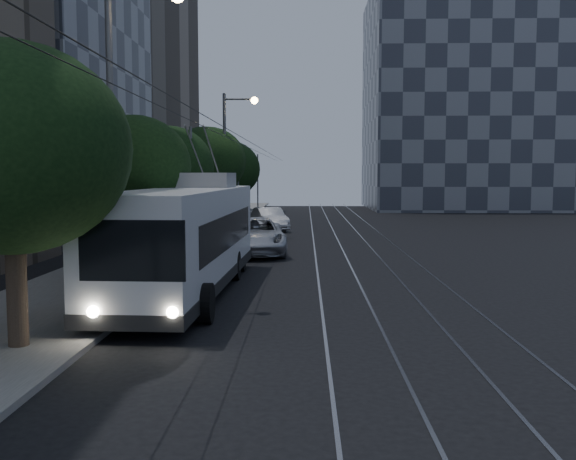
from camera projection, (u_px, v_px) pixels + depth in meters
The scene contains 21 objects.
ground at pixel (312, 308), 18.75m from camera, with size 120.00×120.00×0.00m, color black.
sidewalk at pixel (185, 237), 38.86m from camera, with size 5.00×90.00×0.15m, color slate.
tram_rails at pixel (350, 239), 38.60m from camera, with size 4.52×90.00×0.02m.
overhead_wires at pixel (226, 181), 38.50m from camera, with size 2.23×90.00×6.00m.
building_glass_mid at pixel (5, 21), 40.00m from camera, with size 14.40×18.40×26.80m.
building_tan_far at pixel (104, 28), 59.57m from camera, with size 14.40×22.40×34.80m.
building_distant_right at pixel (468, 102), 71.99m from camera, with size 22.00×18.00×24.00m, color #3A3E4A.
trolleybus at pixel (186, 238), 20.96m from camera, with size 3.19×13.31×5.63m.
pickup_silver at pixel (254, 236), 31.36m from camera, with size 2.94×6.39×1.77m, color #B2B3BA.
car_white_a at pixel (251, 233), 34.26m from camera, with size 1.80×4.48×1.53m, color white.
car_white_b at pixel (244, 229), 38.22m from camera, with size 1.80×4.44×1.29m, color silver.
car_white_c at pixel (269, 219), 44.44m from camera, with size 1.68×4.81×1.59m, color silver.
car_white_d at pixel (253, 217), 48.85m from camera, with size 1.58×3.93×1.34m, color #B2B2B6.
tree_0 at pixel (12, 149), 13.72m from camera, with size 5.08×5.08×6.74m.
tree_1 at pixel (134, 167), 23.55m from camera, with size 4.17×4.17×6.07m.
tree_2 at pixel (168, 167), 29.40m from camera, with size 4.20×4.20×6.12m.
tree_3 at pixel (206, 162), 40.43m from camera, with size 4.95×4.95×6.89m.
tree_4 at pixel (208, 161), 44.73m from camera, with size 5.31×5.31×7.20m.
tree_5 at pixel (229, 169), 56.59m from camera, with size 5.58×5.58×6.85m.
streetlamp_near at pixel (125, 111), 18.37m from camera, with size 2.30×0.44×9.41m.
streetlamp_far at pixel (231, 150), 39.53m from camera, with size 2.18×0.44×8.84m.
Camera 1 is at (-0.20, -18.49, 3.91)m, focal length 40.00 mm.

